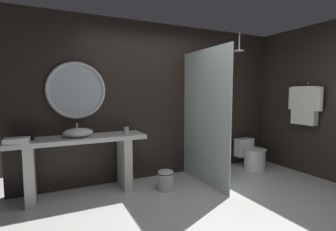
{
  "coord_description": "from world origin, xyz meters",
  "views": [
    {
      "loc": [
        -1.83,
        -2.07,
        1.46
      ],
      "look_at": [
        -0.38,
        0.92,
        1.14
      ],
      "focal_mm": 26.8,
      "sensor_mm": 36.0,
      "label": 1
    }
  ],
  "objects_px": {
    "vessel_sink": "(78,132)",
    "hanging_bathrobe": "(305,103)",
    "toilet": "(252,155)",
    "waste_bin": "(166,180)",
    "tissue_box": "(27,137)",
    "folded_hand_towel": "(17,141)",
    "round_wall_mirror": "(76,90)",
    "rain_shower_head": "(239,49)",
    "tumbler_cup": "(126,130)"
  },
  "relations": [
    {
      "from": "waste_bin",
      "to": "tumbler_cup",
      "type": "bearing_deg",
      "value": 144.89
    },
    {
      "from": "round_wall_mirror",
      "to": "rain_shower_head",
      "type": "xyz_separation_m",
      "value": [
        2.69,
        -0.39,
        0.73
      ]
    },
    {
      "from": "toilet",
      "to": "rain_shower_head",
      "type": "bearing_deg",
      "value": -177.24
    },
    {
      "from": "round_wall_mirror",
      "to": "rain_shower_head",
      "type": "height_order",
      "value": "rain_shower_head"
    },
    {
      "from": "tumbler_cup",
      "to": "tissue_box",
      "type": "height_order",
      "value": "tumbler_cup"
    },
    {
      "from": "hanging_bathrobe",
      "to": "folded_hand_towel",
      "type": "xyz_separation_m",
      "value": [
        -4.38,
        0.61,
        -0.39
      ]
    },
    {
      "from": "tissue_box",
      "to": "round_wall_mirror",
      "type": "distance_m",
      "value": 0.91
    },
    {
      "from": "tissue_box",
      "to": "round_wall_mirror",
      "type": "height_order",
      "value": "round_wall_mirror"
    },
    {
      "from": "round_wall_mirror",
      "to": "toilet",
      "type": "height_order",
      "value": "round_wall_mirror"
    },
    {
      "from": "toilet",
      "to": "waste_bin",
      "type": "xyz_separation_m",
      "value": [
        -1.93,
        -0.23,
        -0.09
      ]
    },
    {
      "from": "tissue_box",
      "to": "rain_shower_head",
      "type": "xyz_separation_m",
      "value": [
        3.34,
        -0.17,
        1.34
      ]
    },
    {
      "from": "hanging_bathrobe",
      "to": "toilet",
      "type": "bearing_deg",
      "value": 131.47
    },
    {
      "from": "tissue_box",
      "to": "round_wall_mirror",
      "type": "bearing_deg",
      "value": 18.35
    },
    {
      "from": "tissue_box",
      "to": "waste_bin",
      "type": "relative_size",
      "value": 0.54
    },
    {
      "from": "vessel_sink",
      "to": "round_wall_mirror",
      "type": "distance_m",
      "value": 0.63
    },
    {
      "from": "hanging_bathrobe",
      "to": "tissue_box",
      "type": "bearing_deg",
      "value": 169.56
    },
    {
      "from": "tissue_box",
      "to": "hanging_bathrobe",
      "type": "bearing_deg",
      "value": -10.44
    },
    {
      "from": "toilet",
      "to": "round_wall_mirror",
      "type": "bearing_deg",
      "value": 173.18
    },
    {
      "from": "round_wall_mirror",
      "to": "hanging_bathrobe",
      "type": "xyz_separation_m",
      "value": [
        3.64,
        -1.0,
        -0.22
      ]
    },
    {
      "from": "hanging_bathrobe",
      "to": "folded_hand_towel",
      "type": "bearing_deg",
      "value": 172.05
    },
    {
      "from": "toilet",
      "to": "waste_bin",
      "type": "bearing_deg",
      "value": -173.09
    },
    {
      "from": "vessel_sink",
      "to": "toilet",
      "type": "relative_size",
      "value": 0.67
    },
    {
      "from": "tumbler_cup",
      "to": "hanging_bathrobe",
      "type": "height_order",
      "value": "hanging_bathrobe"
    },
    {
      "from": "hanging_bathrobe",
      "to": "vessel_sink",
      "type": "bearing_deg",
      "value": 168.29
    },
    {
      "from": "folded_hand_towel",
      "to": "tissue_box",
      "type": "bearing_deg",
      "value": 61.71
    },
    {
      "from": "waste_bin",
      "to": "tissue_box",
      "type": "bearing_deg",
      "value": 167.86
    },
    {
      "from": "toilet",
      "to": "folded_hand_towel",
      "type": "xyz_separation_m",
      "value": [
        -3.82,
        -0.02,
        0.62
      ]
    },
    {
      "from": "round_wall_mirror",
      "to": "toilet",
      "type": "relative_size",
      "value": 1.39
    },
    {
      "from": "tumbler_cup",
      "to": "hanging_bathrobe",
      "type": "relative_size",
      "value": 0.14
    },
    {
      "from": "vessel_sink",
      "to": "hanging_bathrobe",
      "type": "height_order",
      "value": "hanging_bathrobe"
    },
    {
      "from": "hanging_bathrobe",
      "to": "folded_hand_towel",
      "type": "distance_m",
      "value": 4.44
    },
    {
      "from": "folded_hand_towel",
      "to": "round_wall_mirror",
      "type": "bearing_deg",
      "value": 27.84
    },
    {
      "from": "tumbler_cup",
      "to": "rain_shower_head",
      "type": "height_order",
      "value": "rain_shower_head"
    },
    {
      "from": "tumbler_cup",
      "to": "vessel_sink",
      "type": "bearing_deg",
      "value": 178.91
    },
    {
      "from": "vessel_sink",
      "to": "folded_hand_towel",
      "type": "distance_m",
      "value": 0.74
    },
    {
      "from": "rain_shower_head",
      "to": "vessel_sink",
      "type": "bearing_deg",
      "value": 177.01
    },
    {
      "from": "rain_shower_head",
      "to": "toilet",
      "type": "bearing_deg",
      "value": 2.76
    },
    {
      "from": "vessel_sink",
      "to": "waste_bin",
      "type": "bearing_deg",
      "value": -16.91
    },
    {
      "from": "toilet",
      "to": "vessel_sink",
      "type": "bearing_deg",
      "value": 177.73
    },
    {
      "from": "toilet",
      "to": "tissue_box",
      "type": "bearing_deg",
      "value": 177.64
    },
    {
      "from": "round_wall_mirror",
      "to": "waste_bin",
      "type": "height_order",
      "value": "round_wall_mirror"
    },
    {
      "from": "round_wall_mirror",
      "to": "waste_bin",
      "type": "distance_m",
      "value": 1.86
    },
    {
      "from": "vessel_sink",
      "to": "tissue_box",
      "type": "bearing_deg",
      "value": 177.18
    },
    {
      "from": "tumbler_cup",
      "to": "toilet",
      "type": "xyz_separation_m",
      "value": [
        2.42,
        -0.11,
        -0.63
      ]
    },
    {
      "from": "tumbler_cup",
      "to": "folded_hand_towel",
      "type": "height_order",
      "value": "tumbler_cup"
    },
    {
      "from": "vessel_sink",
      "to": "rain_shower_head",
      "type": "xyz_separation_m",
      "value": [
        2.71,
        -0.14,
        1.32
      ]
    },
    {
      "from": "rain_shower_head",
      "to": "toilet",
      "type": "height_order",
      "value": "rain_shower_head"
    },
    {
      "from": "tissue_box",
      "to": "rain_shower_head",
      "type": "height_order",
      "value": "rain_shower_head"
    },
    {
      "from": "tissue_box",
      "to": "toilet",
      "type": "height_order",
      "value": "tissue_box"
    },
    {
      "from": "tumbler_cup",
      "to": "round_wall_mirror",
      "type": "xyz_separation_m",
      "value": [
        -0.66,
        0.26,
        0.6
      ]
    }
  ]
}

